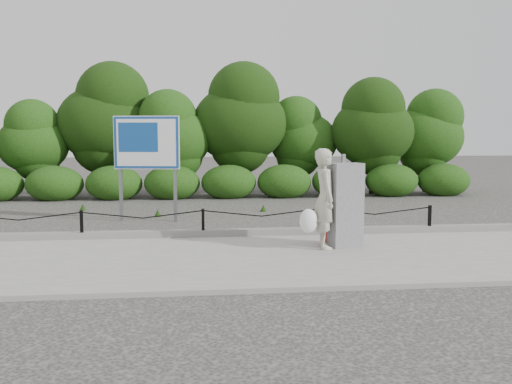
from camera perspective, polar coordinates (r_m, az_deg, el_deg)
The scene contains 9 objects.
ground at distance 11.59m, azimuth -5.58°, elevation -5.09°, with size 90.00×90.00×0.00m, color #2D2B28.
sidewalk at distance 9.63m, azimuth -5.44°, elevation -7.14°, with size 14.00×4.00×0.08m, color gray.
curb at distance 11.61m, azimuth -5.59°, elevation -4.32°, with size 14.00×0.22×0.14m, color slate.
chain_barrier at distance 11.51m, azimuth -5.60°, elevation -2.86°, with size 10.06×0.06×0.60m.
treeline at distance 20.37m, azimuth -4.32°, elevation 6.84°, with size 20.08×3.70×4.81m.
fire_hydrant at distance 10.82m, azimuth 7.97°, elevation -3.29°, with size 0.45×0.47×0.85m.
pedestrian at distance 10.32m, azimuth 7.19°, elevation -0.84°, with size 0.78×0.73×1.90m.
utility_cabinet at distance 10.55m, azimuth 9.41°, elevation -1.35°, with size 0.68×0.51×1.78m.
advertising_sign at distance 14.15m, azimuth -11.46°, elevation 4.63°, with size 1.68×0.39×2.71m.
Camera 1 is at (-0.11, -11.37, 2.22)m, focal length 38.00 mm.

